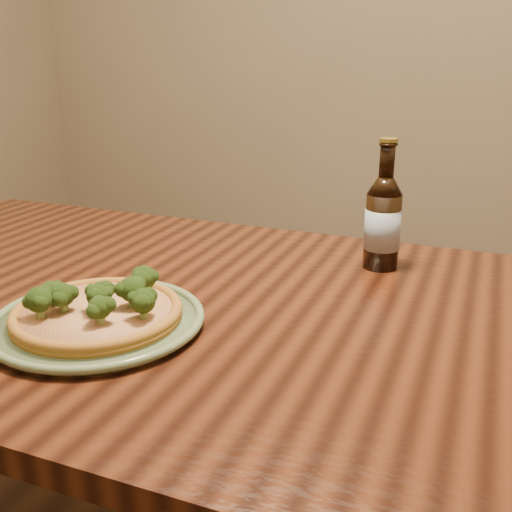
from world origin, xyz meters
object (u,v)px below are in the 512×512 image
at_px(plate, 98,320).
at_px(pizza, 98,310).
at_px(beer_bottle, 383,221).
at_px(table, 180,341).

distance_m(plate, pizza, 0.02).
bearing_deg(plate, pizza, 23.47).
bearing_deg(beer_bottle, plate, -142.69).
relative_size(pizza, beer_bottle, 1.04).
height_order(pizza, beer_bottle, beer_bottle).
distance_m(pizza, beer_bottle, 0.56).
height_order(table, pizza, pizza).
relative_size(table, pizza, 6.07).
xyz_separation_m(plate, pizza, (0.00, 0.00, 0.02)).
bearing_deg(pizza, table, 72.58).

